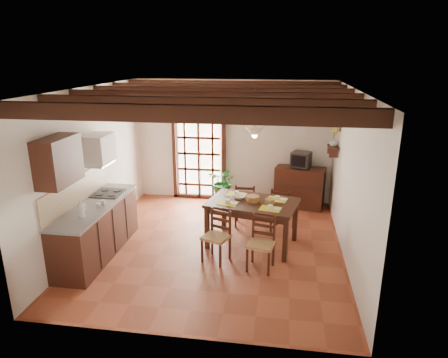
% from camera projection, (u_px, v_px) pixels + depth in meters
% --- Properties ---
extents(ground_plane, '(5.00, 5.00, 0.00)m').
position_uv_depth(ground_plane, '(215.00, 245.00, 7.26)').
color(ground_plane, brown).
extents(room_shell, '(4.52, 5.02, 2.81)m').
position_uv_depth(room_shell, '(215.00, 148.00, 6.72)').
color(room_shell, silver).
rests_on(room_shell, ground_plane).
extents(ceiling_beams, '(4.50, 4.34, 0.20)m').
position_uv_depth(ceiling_beams, '(214.00, 95.00, 6.46)').
color(ceiling_beams, black).
rests_on(ceiling_beams, room_shell).
extents(french_door, '(1.26, 0.11, 2.32)m').
position_uv_depth(french_door, '(199.00, 150.00, 9.33)').
color(french_door, white).
rests_on(french_door, ground_plane).
extents(kitchen_counter, '(0.64, 2.25, 1.38)m').
position_uv_depth(kitchen_counter, '(97.00, 229.00, 6.83)').
color(kitchen_counter, '#361911').
rests_on(kitchen_counter, ground_plane).
extents(upper_cabinet, '(0.35, 0.80, 0.70)m').
position_uv_depth(upper_cabinet, '(58.00, 161.00, 5.78)').
color(upper_cabinet, '#361911').
rests_on(upper_cabinet, room_shell).
extents(range_hood, '(0.38, 0.60, 0.54)m').
position_uv_depth(range_hood, '(99.00, 149.00, 6.99)').
color(range_hood, white).
rests_on(range_hood, room_shell).
extents(counter_items, '(0.50, 1.43, 0.25)m').
position_uv_depth(counter_items, '(97.00, 200.00, 6.77)').
color(counter_items, black).
rests_on(counter_items, kitchen_counter).
extents(dining_table, '(1.71, 1.29, 0.83)m').
position_uv_depth(dining_table, '(252.00, 207.00, 7.10)').
color(dining_table, black).
rests_on(dining_table, ground_plane).
extents(chair_near_left, '(0.51, 0.50, 0.88)m').
position_uv_depth(chair_near_left, '(216.00, 245.00, 6.66)').
color(chair_near_left, '#A87E47').
rests_on(chair_near_left, ground_plane).
extents(chair_near_right, '(0.47, 0.46, 0.88)m').
position_uv_depth(chair_near_right, '(261.00, 253.00, 6.41)').
color(chair_near_right, '#A87E47').
rests_on(chair_near_right, ground_plane).
extents(chair_far_left, '(0.42, 0.40, 0.89)m').
position_uv_depth(chair_far_left, '(245.00, 212.00, 8.07)').
color(chair_far_left, '#A87E47').
rests_on(chair_far_left, ground_plane).
extents(chair_far_right, '(0.51, 0.50, 0.88)m').
position_uv_depth(chair_far_right, '(282.00, 217.00, 7.81)').
color(chair_far_right, '#A87E47').
rests_on(chair_far_right, ground_plane).
extents(table_setting, '(1.12, 0.75, 0.10)m').
position_uv_depth(table_setting, '(253.00, 195.00, 7.04)').
color(table_setting, yellow).
rests_on(table_setting, dining_table).
extents(table_bowl, '(0.28, 0.28, 0.05)m').
position_uv_depth(table_bowl, '(239.00, 197.00, 7.21)').
color(table_bowl, white).
rests_on(table_bowl, dining_table).
extents(sideboard, '(1.15, 0.69, 0.91)m').
position_uv_depth(sideboard, '(299.00, 187.00, 9.01)').
color(sideboard, '#361911').
rests_on(sideboard, ground_plane).
extents(crt_tv, '(0.49, 0.48, 0.34)m').
position_uv_depth(crt_tv, '(301.00, 160.00, 8.81)').
color(crt_tv, black).
rests_on(crt_tv, sideboard).
extents(fuse_box, '(0.25, 0.03, 0.32)m').
position_uv_depth(fuse_box, '(300.00, 128.00, 8.87)').
color(fuse_box, white).
rests_on(fuse_box, room_shell).
extents(plant_pot, '(0.33, 0.33, 0.20)m').
position_uv_depth(plant_pot, '(224.00, 200.00, 9.20)').
color(plant_pot, maroon).
rests_on(plant_pot, ground_plane).
extents(potted_plant, '(2.14, 2.00, 1.91)m').
position_uv_depth(potted_plant, '(224.00, 181.00, 9.06)').
color(potted_plant, '#144C19').
rests_on(potted_plant, ground_plane).
extents(wall_shelf, '(0.20, 0.42, 0.20)m').
position_uv_depth(wall_shelf, '(333.00, 149.00, 8.02)').
color(wall_shelf, '#361911').
rests_on(wall_shelf, room_shell).
extents(shelf_vase, '(0.15, 0.15, 0.15)m').
position_uv_depth(shelf_vase, '(334.00, 142.00, 7.98)').
color(shelf_vase, '#B2BFB2').
rests_on(shelf_vase, wall_shelf).
extents(shelf_flowers, '(0.14, 0.14, 0.36)m').
position_uv_depth(shelf_flowers, '(334.00, 132.00, 7.91)').
color(shelf_flowers, yellow).
rests_on(shelf_flowers, shelf_vase).
extents(framed_picture, '(0.03, 0.32, 0.32)m').
position_uv_depth(framed_picture, '(340.00, 122.00, 7.85)').
color(framed_picture, brown).
rests_on(framed_picture, room_shell).
extents(pendant_lamp, '(0.36, 0.36, 0.84)m').
position_uv_depth(pendant_lamp, '(255.00, 131.00, 6.79)').
color(pendant_lamp, black).
rests_on(pendant_lamp, room_shell).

